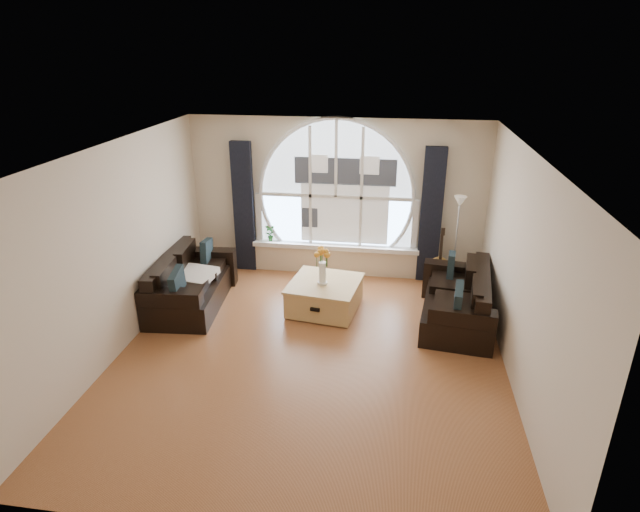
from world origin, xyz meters
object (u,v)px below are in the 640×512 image
(guitar, at_px, (440,256))
(coffee_chest, at_px, (325,295))
(vase_flowers, at_px, (322,260))
(sofa_right, at_px, (456,297))
(sofa_left, at_px, (191,281))
(potted_plant, at_px, (270,233))
(floor_lamp, at_px, (456,244))

(guitar, bearing_deg, coffee_chest, -147.84)
(vase_flowers, bearing_deg, guitar, 33.47)
(sofa_right, distance_m, guitar, 1.24)
(sofa_left, relative_size, coffee_chest, 1.76)
(coffee_chest, relative_size, potted_plant, 3.29)
(potted_plant, bearing_deg, sofa_right, -24.94)
(coffee_chest, height_order, vase_flowers, vase_flowers)
(coffee_chest, xyz_separation_m, guitar, (1.77, 1.13, 0.28))
(potted_plant, bearing_deg, floor_lamp, -6.25)
(vase_flowers, distance_m, guitar, 2.18)
(sofa_right, distance_m, coffee_chest, 1.95)
(sofa_right, height_order, potted_plant, potted_plant)
(floor_lamp, distance_m, potted_plant, 3.18)
(sofa_right, xyz_separation_m, coffee_chest, (-1.94, 0.09, -0.15))
(sofa_right, bearing_deg, floor_lamp, 94.64)
(sofa_left, bearing_deg, guitar, 13.81)
(sofa_left, xyz_separation_m, guitar, (3.83, 1.28, 0.13))
(sofa_right, height_order, vase_flowers, vase_flowers)
(floor_lamp, xyz_separation_m, guitar, (-0.22, 0.12, -0.27))
(floor_lamp, bearing_deg, coffee_chest, -153.02)
(sofa_right, bearing_deg, sofa_left, -171.97)
(guitar, height_order, potted_plant, guitar)
(vase_flowers, bearing_deg, potted_plant, 128.93)
(floor_lamp, bearing_deg, sofa_left, -164.08)
(sofa_left, relative_size, sofa_right, 1.03)
(sofa_right, relative_size, floor_lamp, 1.09)
(coffee_chest, distance_m, floor_lamp, 2.30)
(sofa_right, bearing_deg, vase_flowers, -173.70)
(sofa_right, bearing_deg, potted_plant, 162.29)
(sofa_left, distance_m, guitar, 4.04)
(sofa_right, relative_size, guitar, 1.65)
(sofa_left, bearing_deg, vase_flowers, -2.15)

